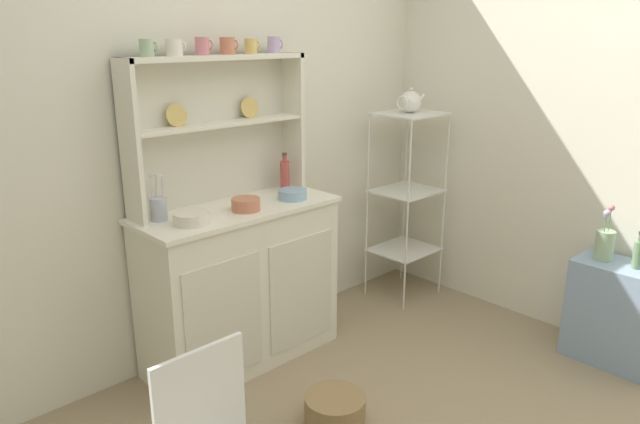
% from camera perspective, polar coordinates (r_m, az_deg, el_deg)
% --- Properties ---
extents(wall_back, '(3.84, 0.05, 2.50)m').
position_cam_1_polar(wall_back, '(3.17, -11.00, 8.10)').
color(wall_back, silver).
rests_on(wall_back, ground).
extents(hutch_cabinet, '(1.07, 0.45, 0.86)m').
position_cam_1_polar(hutch_cabinet, '(3.19, -7.70, -6.82)').
color(hutch_cabinet, silver).
rests_on(hutch_cabinet, ground).
extents(hutch_shelf_unit, '(1.00, 0.18, 0.75)m').
position_cam_1_polar(hutch_shelf_unit, '(3.09, -10.15, 8.83)').
color(hutch_shelf_unit, silver).
rests_on(hutch_shelf_unit, hutch_cabinet).
extents(bakers_rack, '(0.40, 0.35, 1.24)m').
position_cam_1_polar(bakers_rack, '(3.89, 8.36, 2.58)').
color(bakers_rack, silver).
rests_on(bakers_rack, ground).
extents(side_shelf_blue, '(0.28, 0.48, 0.56)m').
position_cam_1_polar(side_shelf_blue, '(3.58, 26.81, -8.78)').
color(side_shelf_blue, '#849EBC').
rests_on(side_shelf_blue, ground).
extents(floor_basket, '(0.28, 0.28, 0.15)m').
position_cam_1_polar(floor_basket, '(2.83, 1.46, -18.65)').
color(floor_basket, '#93754C').
rests_on(floor_basket, ground).
extents(cup_sage_0, '(0.08, 0.06, 0.08)m').
position_cam_1_polar(cup_sage_0, '(2.84, -16.35, 14.96)').
color(cup_sage_0, '#9EB78E').
rests_on(cup_sage_0, hutch_shelf_unit).
extents(cup_cream_1, '(0.09, 0.08, 0.08)m').
position_cam_1_polar(cup_cream_1, '(2.90, -13.88, 15.16)').
color(cup_cream_1, silver).
rests_on(cup_cream_1, hutch_shelf_unit).
extents(cup_rose_2, '(0.08, 0.07, 0.08)m').
position_cam_1_polar(cup_rose_2, '(2.98, -11.26, 15.43)').
color(cup_rose_2, '#D17A84').
rests_on(cup_rose_2, hutch_shelf_unit).
extents(cup_terracotta_3, '(0.09, 0.08, 0.08)m').
position_cam_1_polar(cup_terracotta_3, '(3.06, -8.90, 15.57)').
color(cup_terracotta_3, '#C67556').
rests_on(cup_terracotta_3, hutch_shelf_unit).
extents(cup_gold_4, '(0.08, 0.07, 0.08)m').
position_cam_1_polar(cup_gold_4, '(3.15, -6.66, 15.61)').
color(cup_gold_4, '#DBB760').
rests_on(cup_gold_4, hutch_shelf_unit).
extents(cup_lilac_5, '(0.08, 0.07, 0.08)m').
position_cam_1_polar(cup_lilac_5, '(3.24, -4.46, 15.79)').
color(cup_lilac_5, '#B79ECC').
rests_on(cup_lilac_5, hutch_shelf_unit).
extents(bowl_mixing_large, '(0.17, 0.17, 0.06)m').
position_cam_1_polar(bowl_mixing_large, '(2.82, -12.31, -0.57)').
color(bowl_mixing_large, silver).
rests_on(bowl_mixing_large, hutch_cabinet).
extents(bowl_floral_medium, '(0.14, 0.14, 0.06)m').
position_cam_1_polar(bowl_floral_medium, '(2.98, -7.21, 0.73)').
color(bowl_floral_medium, '#C67556').
rests_on(bowl_floral_medium, hutch_cabinet).
extents(bowl_cream_small, '(0.15, 0.15, 0.05)m').
position_cam_1_polar(bowl_cream_small, '(3.17, -2.67, 1.72)').
color(bowl_cream_small, '#8EB2D1').
rests_on(bowl_cream_small, hutch_cabinet).
extents(jam_bottle, '(0.05, 0.05, 0.22)m').
position_cam_1_polar(jam_bottle, '(3.32, -3.41, 3.59)').
color(jam_bottle, '#B74C47').
rests_on(jam_bottle, hutch_cabinet).
extents(utensil_jar, '(0.08, 0.08, 0.23)m').
position_cam_1_polar(utensil_jar, '(2.90, -15.31, 0.35)').
color(utensil_jar, '#B2B7C6').
rests_on(utensil_jar, hutch_cabinet).
extents(porcelain_teapot, '(0.23, 0.14, 0.16)m').
position_cam_1_polar(porcelain_teapot, '(3.80, 8.70, 10.47)').
color(porcelain_teapot, white).
rests_on(porcelain_teapot, bakers_rack).
extents(flower_vase, '(0.10, 0.10, 0.30)m').
position_cam_1_polar(flower_vase, '(3.48, 25.78, -2.71)').
color(flower_vase, '#9EB78E').
rests_on(flower_vase, side_shelf_blue).
extents(oil_bottle, '(0.05, 0.05, 0.20)m').
position_cam_1_polar(oil_bottle, '(3.43, 28.34, -3.56)').
color(oil_bottle, '#6B8C60').
rests_on(oil_bottle, side_shelf_blue).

